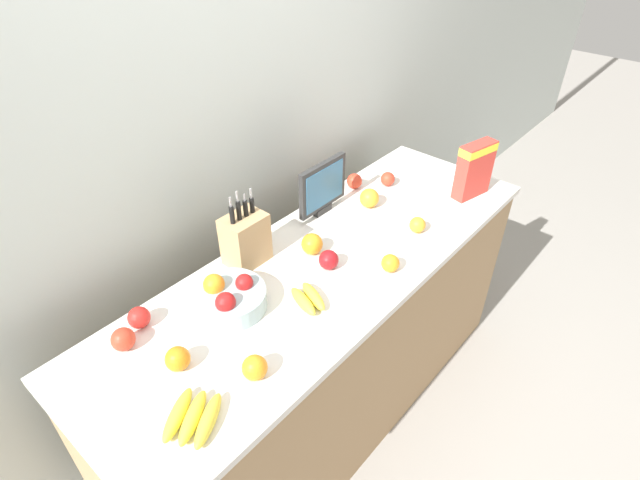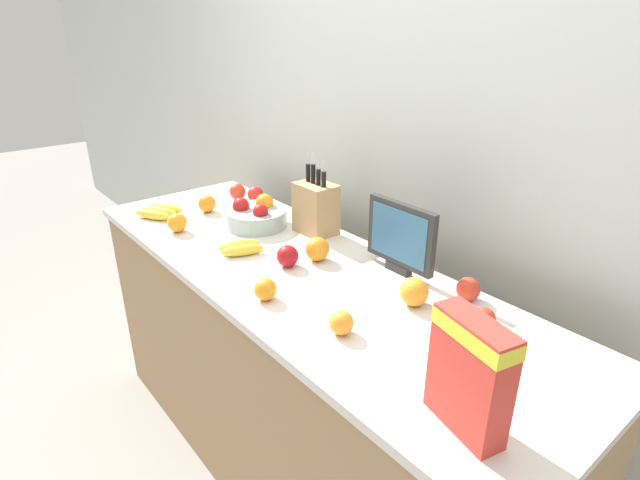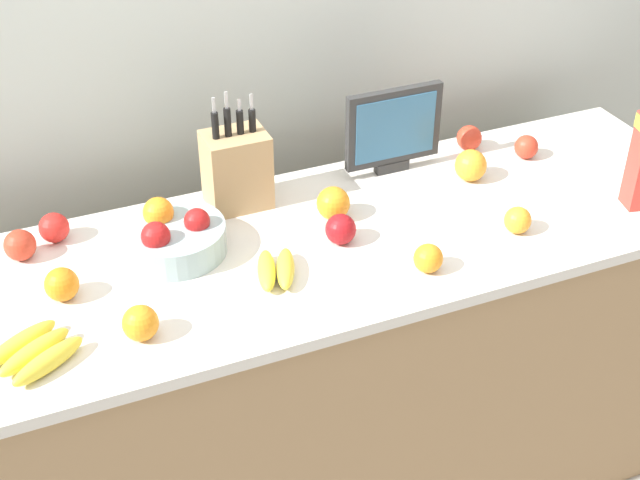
# 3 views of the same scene
# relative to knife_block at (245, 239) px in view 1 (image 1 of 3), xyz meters

# --- Properties ---
(ground_plane) EXTENTS (14.00, 14.00, 0.00)m
(ground_plane) POSITION_rel_knife_block_xyz_m (0.20, -0.24, -1.04)
(ground_plane) COLOR gray
(wall_back) EXTENTS (9.00, 0.06, 2.60)m
(wall_back) POSITION_rel_knife_block_xyz_m (0.20, 0.31, 0.26)
(wall_back) COLOR silver
(wall_back) RESTS_ON ground_plane
(counter) EXTENTS (2.06, 0.68, 0.94)m
(counter) POSITION_rel_knife_block_xyz_m (0.20, -0.24, -0.57)
(counter) COLOR tan
(counter) RESTS_ON ground_plane
(knife_block) EXTENTS (0.16, 0.12, 0.32)m
(knife_block) POSITION_rel_knife_block_xyz_m (0.00, 0.00, 0.00)
(knife_block) COLOR tan
(knife_block) RESTS_ON counter
(small_monitor) EXTENTS (0.28, 0.03, 0.24)m
(small_monitor) POSITION_rel_knife_block_xyz_m (0.45, -0.00, 0.03)
(small_monitor) COLOR #2D2D2D
(small_monitor) RESTS_ON counter
(cereal_box) EXTENTS (0.20, 0.11, 0.26)m
(cereal_box) POSITION_rel_knife_block_xyz_m (1.01, -0.42, 0.04)
(cereal_box) COLOR red
(cereal_box) RESTS_ON counter
(fruit_bowl) EXTENTS (0.26, 0.26, 0.12)m
(fruit_bowl) POSITION_rel_knife_block_xyz_m (-0.21, -0.14, -0.06)
(fruit_bowl) COLOR #99B2B7
(fruit_bowl) RESTS_ON counter
(banana_bunch_left) EXTENTS (0.13, 0.17, 0.04)m
(banana_bunch_left) POSITION_rel_knife_block_xyz_m (-0.02, -0.34, -0.08)
(banana_bunch_left) COLOR yellow
(banana_bunch_left) RESTS_ON counter
(banana_bunch_right) EXTENTS (0.22, 0.20, 0.04)m
(banana_bunch_right) POSITION_rel_knife_block_xyz_m (-0.58, -0.41, -0.08)
(banana_bunch_right) COLOR yellow
(banana_bunch_right) RESTS_ON counter
(apple_middle) EXTENTS (0.07, 0.07, 0.07)m
(apple_middle) POSITION_rel_knife_block_xyz_m (0.83, -0.08, -0.07)
(apple_middle) COLOR red
(apple_middle) RESTS_ON counter
(apple_leftmost) EXTENTS (0.07, 0.07, 0.07)m
(apple_leftmost) POSITION_rel_knife_block_xyz_m (-0.47, 0.01, -0.07)
(apple_leftmost) COLOR red
(apple_leftmost) RESTS_ON counter
(apple_front) EXTENTS (0.07, 0.07, 0.07)m
(apple_front) POSITION_rel_knife_block_xyz_m (0.71, 0.02, -0.07)
(apple_front) COLOR red
(apple_front) RESTS_ON counter
(apple_rear) EXTENTS (0.08, 0.08, 0.08)m
(apple_rear) POSITION_rel_knife_block_xyz_m (-0.55, -0.03, -0.07)
(apple_rear) COLOR red
(apple_rear) RESTS_ON counter
(apple_rightmost) EXTENTS (0.08, 0.08, 0.08)m
(apple_rightmost) POSITION_rel_knife_block_xyz_m (0.17, -0.27, -0.07)
(apple_rightmost) COLOR #A31419
(apple_rightmost) RESTS_ON counter
(orange_by_cereal) EXTENTS (0.07, 0.07, 0.07)m
(orange_by_cereal) POSITION_rel_knife_block_xyz_m (0.60, -0.39, -0.07)
(orange_by_cereal) COLOR orange
(orange_by_cereal) RESTS_ON counter
(orange_mid_left) EXTENTS (0.07, 0.07, 0.07)m
(orange_mid_left) POSITION_rel_knife_block_xyz_m (0.31, -0.45, -0.07)
(orange_mid_left) COLOR orange
(orange_mid_left) RESTS_ON counter
(orange_front_left) EXTENTS (0.09, 0.09, 0.09)m
(orange_front_left) POSITION_rel_knife_block_xyz_m (0.62, -0.13, -0.06)
(orange_front_left) COLOR orange
(orange_front_left) RESTS_ON counter
(orange_front_center) EXTENTS (0.08, 0.08, 0.08)m
(orange_front_center) POSITION_rel_knife_block_xyz_m (-0.36, -0.43, -0.07)
(orange_front_center) COLOR orange
(orange_front_center) RESTS_ON counter
(orange_near_bowl) EXTENTS (0.08, 0.08, 0.08)m
(orange_near_bowl) POSITION_rel_knife_block_xyz_m (-0.49, -0.23, -0.07)
(orange_near_bowl) COLOR orange
(orange_near_bowl) RESTS_ON counter
(orange_back_center) EXTENTS (0.09, 0.09, 0.09)m
(orange_back_center) POSITION_rel_knife_block_xyz_m (0.20, -0.16, -0.06)
(orange_back_center) COLOR orange
(orange_back_center) RESTS_ON counter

